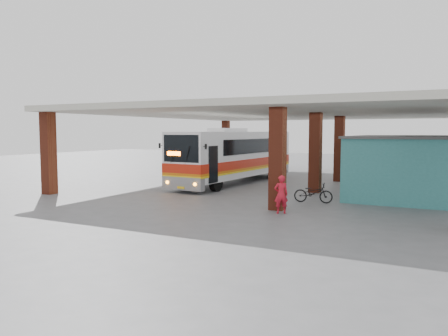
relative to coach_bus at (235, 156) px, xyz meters
name	(u,v)px	position (x,y,z in m)	size (l,w,h in m)	color
ground	(242,196)	(2.81, -5.07, -1.76)	(90.00, 90.00, 0.00)	#515154
brick_columns	(298,151)	(4.24, -0.07, 0.42)	(20.10, 21.60, 4.35)	maroon
canopy_roof	(292,113)	(3.31, 1.43, 2.74)	(21.00, 23.00, 0.30)	beige
shop_building	(405,165)	(10.30, -1.07, -0.19)	(5.20, 8.20, 3.11)	teal
coach_bus	(235,156)	(0.00, 0.00, 0.00)	(3.26, 12.26, 3.53)	white
motorcycle	(313,193)	(6.69, -5.58, -1.28)	(0.63, 1.79, 0.94)	black
pedestrian	(281,194)	(6.25, -8.82, -0.97)	(0.57, 0.37, 1.56)	red
red_chair	(358,176)	(7.07, 3.82, -1.36)	(0.54, 0.54, 0.86)	#AC1213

